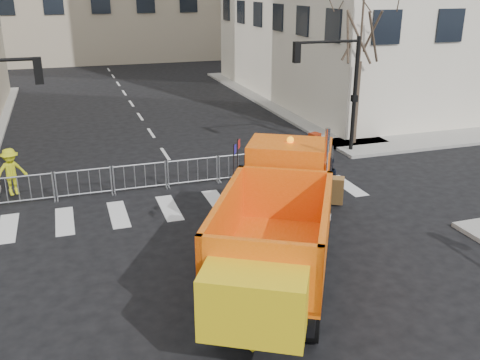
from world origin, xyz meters
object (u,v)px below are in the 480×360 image
object	(u,v)px
worker	(11,172)
newspaper_box	(314,145)
cop_a	(279,181)
plow_truck	(279,220)
cop_c	(269,170)
cop_b	(327,179)

from	to	relation	value
worker	newspaper_box	xyz separation A→B (m)	(12.73, 0.72, -0.34)
cop_a	plow_truck	bearing A→B (deg)	42.74
cop_a	cop_c	bearing A→B (deg)	-104.96
cop_a	cop_c	distance (m)	0.75
plow_truck	newspaper_box	bearing A→B (deg)	-1.32
worker	cop_b	bearing A→B (deg)	-42.70
cop_c	worker	world-z (taller)	cop_c
plow_truck	cop_c	world-z (taller)	plow_truck
newspaper_box	cop_b	bearing A→B (deg)	-130.96
cop_a	worker	xyz separation A→B (m)	(-9.27, 3.48, 0.23)
worker	plow_truck	bearing A→B (deg)	-73.15
plow_truck	worker	xyz separation A→B (m)	(-7.17, 8.56, -0.70)
cop_a	newspaper_box	world-z (taller)	cop_a
worker	cop_c	bearing A→B (deg)	-39.96
cop_b	worker	xyz separation A→B (m)	(-11.01, 3.92, 0.20)
plow_truck	cop_a	distance (m)	5.58
worker	newspaper_box	distance (m)	12.75
worker	cop_a	bearing A→B (deg)	-43.69
plow_truck	cop_b	size ratio (longest dim) A/B	6.00
cop_b	newspaper_box	size ratio (longest dim) A/B	1.53
plow_truck	cop_c	xyz separation A→B (m)	(1.98, 5.79, -0.73)
plow_truck	cop_a	size ratio (longest dim) A/B	6.24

